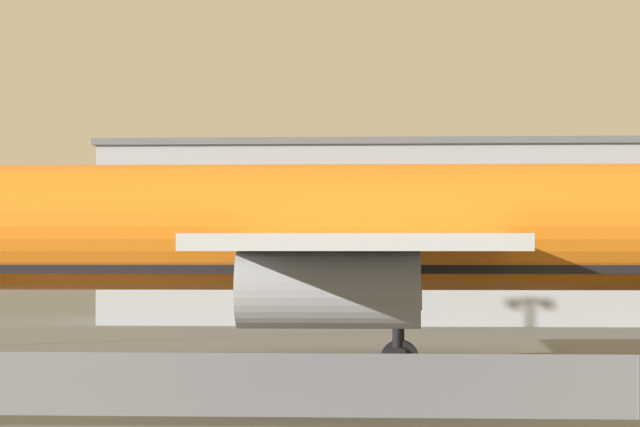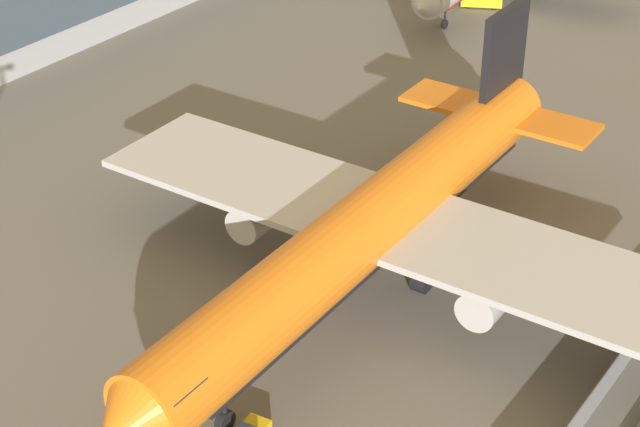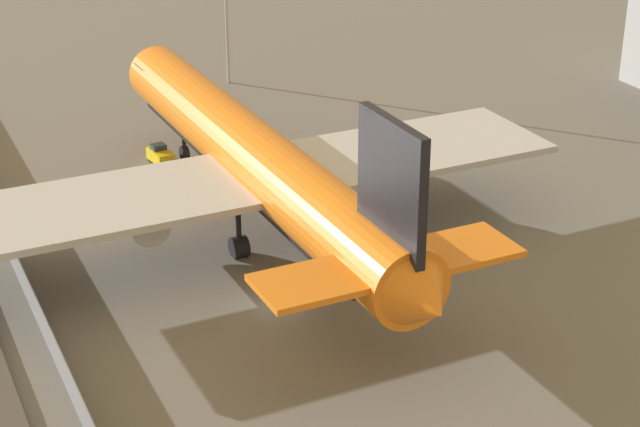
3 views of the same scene
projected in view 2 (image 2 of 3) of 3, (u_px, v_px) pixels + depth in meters
The scene contains 2 objects.
ground_plane at pixel (477, 243), 88.65m from camera, with size 500.00×500.00×0.00m, color #66635E.
cargo_jet_orange at pixel (374, 223), 79.09m from camera, with size 56.49×48.06×16.88m.
Camera 2 is at (-68.79, -31.93, 47.79)m, focal length 60.00 mm.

